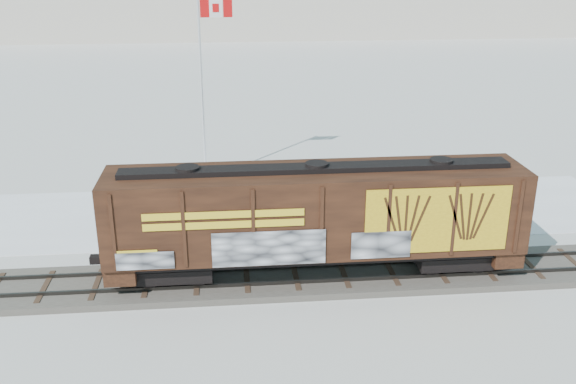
{
  "coord_description": "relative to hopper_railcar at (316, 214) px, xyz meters",
  "views": [
    {
      "loc": [
        -0.56,
        -23.31,
        12.73
      ],
      "look_at": [
        1.98,
        3.0,
        2.81
      ],
      "focal_mm": 40.0,
      "sensor_mm": 36.0,
      "label": 1
    }
  ],
  "objects": [
    {
      "name": "rail_track",
      "position": [
        -2.82,
        0.01,
        -2.81
      ],
      "size": [
        50.0,
        3.4,
        0.43
      ],
      "color": "#59544C",
      "rests_on": "ground"
    },
    {
      "name": "ground",
      "position": [
        -2.82,
        0.01,
        -2.96
      ],
      "size": [
        500.0,
        500.0,
        0.0
      ],
      "primitive_type": "plane",
      "color": "white",
      "rests_on": "ground"
    },
    {
      "name": "flagpole",
      "position": [
        -4.65,
        12.95,
        0.89
      ],
      "size": [
        2.3,
        0.9,
        10.58
      ],
      "color": "silver",
      "rests_on": "ground"
    },
    {
      "name": "parking_strip",
      "position": [
        -2.82,
        7.51,
        -2.94
      ],
      "size": [
        40.0,
        8.0,
        0.03
      ],
      "primitive_type": "cube",
      "color": "white",
      "rests_on": "ground"
    },
    {
      "name": "car_silver",
      "position": [
        -6.5,
        5.89,
        -2.16
      ],
      "size": [
        4.83,
        3.25,
        1.53
      ],
      "primitive_type": "imported",
      "rotation": [
        0.0,
        0.0,
        1.22
      ],
      "color": "silver",
      "rests_on": "parking_strip"
    },
    {
      "name": "car_white",
      "position": [
        -3.06,
        5.6,
        -2.17
      ],
      "size": [
        4.69,
        1.89,
        1.51
      ],
      "primitive_type": "imported",
      "rotation": [
        0.0,
        0.0,
        1.51
      ],
      "color": "silver",
      "rests_on": "parking_strip"
    },
    {
      "name": "hopper_railcar",
      "position": [
        0.0,
        0.0,
        0.0
      ],
      "size": [
        16.49,
        3.06,
        4.56
      ],
      "color": "black",
      "rests_on": "rail_track"
    },
    {
      "name": "car_dark",
      "position": [
        6.19,
        8.12,
        -2.31
      ],
      "size": [
        4.46,
        2.44,
        1.23
      ],
      "primitive_type": "imported",
      "rotation": [
        0.0,
        0.0,
        1.39
      ],
      "color": "black",
      "rests_on": "parking_strip"
    }
  ]
}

